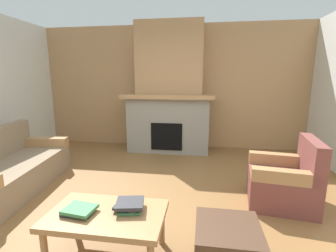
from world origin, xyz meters
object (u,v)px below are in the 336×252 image
at_px(fireplace, 169,97).
at_px(coffee_table, 107,218).
at_px(couch, 9,170).
at_px(armchair, 285,181).
at_px(ottoman, 227,248).

relative_size(fireplace, coffee_table, 2.70).
height_order(fireplace, coffee_table, fireplace).
distance_m(couch, armchair, 3.74).
bearing_deg(fireplace, coffee_table, -91.20).
height_order(fireplace, ottoman, fireplace).
distance_m(fireplace, armchair, 2.88).
xyz_separation_m(fireplace, couch, (-1.96, -2.27, -0.88)).
relative_size(coffee_table, ottoman, 1.92).
xyz_separation_m(couch, ottoman, (2.92, -1.04, -0.09)).
bearing_deg(armchair, couch, -177.37).
height_order(couch, armchair, same).
bearing_deg(ottoman, fireplace, 106.10).
relative_size(couch, armchair, 2.21).
bearing_deg(armchair, fireplace, 130.19).
bearing_deg(fireplace, armchair, -49.81).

